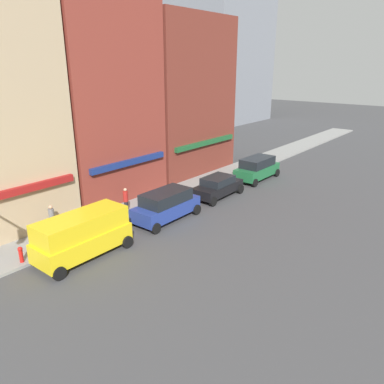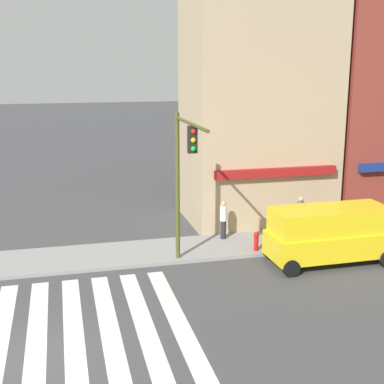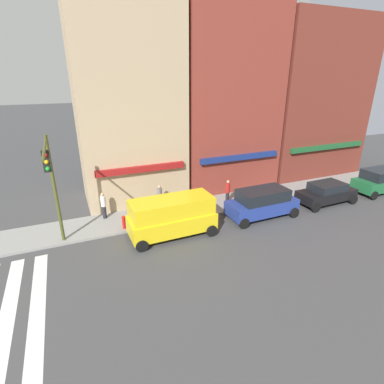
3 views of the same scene
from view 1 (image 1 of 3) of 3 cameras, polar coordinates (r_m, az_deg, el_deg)
storefront_row at (r=28.78m, az=-11.76°, el=13.46°), size 24.78×5.30×14.94m
van_yellow at (r=20.12m, az=-16.36°, el=-6.16°), size 5.03×2.22×2.34m
suv_blue at (r=23.95m, az=-3.96°, el=-1.95°), size 4.72×2.12×1.94m
sedan_black at (r=28.16m, az=3.94°, el=0.88°), size 4.44×2.02×1.59m
suv_green at (r=32.86m, az=9.89°, el=3.63°), size 4.70×2.12×1.94m
pedestrian_red_jacket at (r=24.91m, az=-10.05°, el=-1.27°), size 0.32×0.32×1.77m
pedestrian_grey_coat at (r=23.12m, az=-20.55°, el=-3.86°), size 0.32×0.32×1.77m
fire_hydrant at (r=20.69m, az=-24.64°, el=-8.55°), size 0.24×0.24×0.84m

